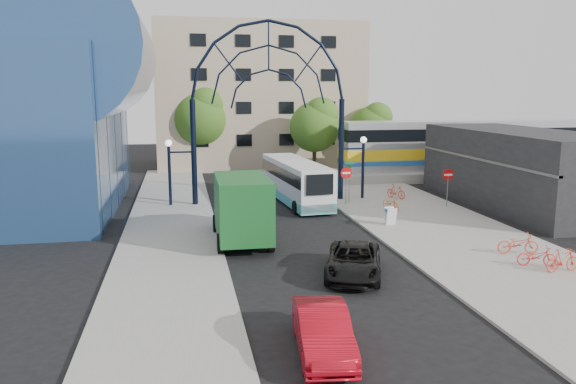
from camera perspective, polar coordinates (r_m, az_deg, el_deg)
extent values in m
plane|color=black|center=(24.94, 3.17, -7.34)|extent=(120.00, 120.00, 0.00)
cube|color=gray|center=(31.28, 15.76, -3.97)|extent=(8.00, 56.00, 0.12)
cube|color=gray|center=(30.02, -11.85, -4.39)|extent=(5.00, 50.00, 0.12)
cylinder|color=black|center=(37.29, -9.55, 3.89)|extent=(0.36, 0.36, 7.00)
cylinder|color=black|center=(38.82, 5.41, 4.23)|extent=(0.36, 0.36, 7.00)
cylinder|color=black|center=(37.48, -11.93, 1.53)|extent=(0.20, 0.20, 4.00)
cylinder|color=black|center=(39.47, 7.61, 2.09)|extent=(0.20, 0.20, 4.00)
sphere|color=white|center=(37.22, -12.05, 4.88)|extent=(0.44, 0.44, 0.44)
sphere|color=white|center=(39.23, 7.68, 5.28)|extent=(0.44, 0.44, 0.44)
cylinder|color=slate|center=(37.17, 5.91, 0.41)|extent=(0.06, 0.06, 2.20)
cylinder|color=red|center=(37.01, 5.94, 1.94)|extent=(0.80, 0.04, 0.80)
cube|color=white|center=(36.99, 5.96, 1.93)|extent=(0.55, 0.02, 0.12)
cylinder|color=slate|center=(37.62, 15.88, 0.19)|extent=(0.06, 0.06, 2.20)
cylinder|color=red|center=(37.46, 15.96, 1.70)|extent=(0.76, 0.04, 0.76)
cube|color=white|center=(37.44, 15.98, 1.69)|extent=(0.55, 0.02, 0.12)
cylinder|color=slate|center=(37.80, 6.24, 1.03)|extent=(0.05, 0.05, 2.80)
cube|color=#146626|center=(37.62, 6.28, 2.98)|extent=(0.70, 0.03, 0.18)
cube|color=#146626|center=(37.65, 6.27, 2.61)|extent=(0.03, 0.70, 0.18)
cube|color=white|center=(31.79, 10.48, -2.48)|extent=(0.55, 0.26, 0.99)
cube|color=white|center=(32.11, 10.26, -2.35)|extent=(0.55, 0.26, 0.99)
cube|color=#1E59A5|center=(31.89, 10.39, -1.84)|extent=(0.55, 0.42, 0.14)
cylinder|color=navy|center=(38.65, -20.60, 13.27)|extent=(9.00, 16.00, 9.00)
cube|color=black|center=(39.92, 22.41, 2.23)|extent=(6.00, 16.00, 5.00)
cube|color=tan|center=(58.59, -3.21, 9.70)|extent=(20.00, 12.00, 14.00)
cube|color=gray|center=(52.41, 18.80, 1.87)|extent=(32.00, 5.00, 0.80)
cube|color=#B7B7BC|center=(52.13, 18.96, 4.59)|extent=(25.00, 3.00, 4.20)
cube|color=gold|center=(52.19, 18.92, 3.93)|extent=(25.10, 3.05, 0.90)
cube|color=black|center=(52.05, 19.02, 5.68)|extent=(25.05, 3.05, 1.00)
cube|color=#1E59A5|center=(52.26, 18.88, 3.17)|extent=(25.10, 3.05, 0.35)
cylinder|color=#382314|center=(50.85, 2.69, 3.14)|extent=(0.36, 0.36, 2.52)
sphere|color=#285C18|center=(50.56, 2.72, 6.61)|extent=(4.48, 4.48, 4.48)
sphere|color=#285C18|center=(50.34, 3.37, 7.86)|extent=(3.08, 3.08, 3.08)
cylinder|color=#382314|center=(53.44, -8.83, 3.57)|extent=(0.36, 0.36, 2.88)
sphere|color=#285C18|center=(53.16, -8.94, 7.34)|extent=(5.12, 5.12, 5.12)
sphere|color=#285C18|center=(52.83, -8.42, 8.73)|extent=(3.52, 3.52, 3.52)
cylinder|color=#382314|center=(54.45, 8.36, 3.42)|extent=(0.36, 0.36, 2.34)
sphere|color=#285C18|center=(54.19, 8.44, 6.42)|extent=(4.16, 4.16, 4.16)
sphere|color=#285C18|center=(54.02, 9.08, 7.50)|extent=(2.86, 2.86, 2.86)
cube|color=silver|center=(38.34, 0.77, 1.26)|extent=(3.09, 10.32, 2.56)
cube|color=#58C3C5|center=(38.52, 0.77, -0.30)|extent=(3.11, 10.32, 0.62)
cube|color=black|center=(38.26, 0.78, 2.04)|extent=(3.11, 10.12, 0.80)
cube|color=black|center=(33.42, 3.25, 0.76)|extent=(1.67, 0.26, 1.24)
cube|color=black|center=(43.16, -1.11, 2.09)|extent=(2.12, 0.33, 1.41)
cylinder|color=black|center=(41.25, -1.93, 0.31)|extent=(0.32, 0.87, 0.85)
cylinder|color=black|center=(41.81, 1.00, 0.45)|extent=(0.32, 0.87, 0.85)
cylinder|color=black|center=(34.69, 0.77, -1.58)|extent=(0.32, 0.87, 0.85)
cylinder|color=black|center=(35.35, 4.20, -1.38)|extent=(0.32, 0.87, 0.85)
cube|color=black|center=(30.57, -5.18, -1.86)|extent=(2.42, 2.52, 2.29)
cube|color=black|center=(31.70, -5.40, -0.56)|extent=(2.08, 0.13, 1.04)
cube|color=#175823|center=(27.36, -4.63, -1.50)|extent=(2.55, 4.81, 2.91)
cylinder|color=black|center=(30.33, -7.36, -3.25)|extent=(0.28, 1.00, 1.00)
cylinder|color=black|center=(30.53, -2.87, -3.08)|extent=(0.28, 1.00, 1.00)
cylinder|color=black|center=(26.40, -6.91, -5.27)|extent=(0.28, 1.00, 1.00)
cylinder|color=black|center=(26.64, -1.74, -5.06)|extent=(0.28, 1.00, 1.00)
imported|color=black|center=(23.34, 6.69, -6.95)|extent=(3.62, 5.17, 1.31)
imported|color=#A60A16|center=(16.74, 3.56, -13.88)|extent=(1.90, 4.32, 1.38)
imported|color=orange|center=(35.93, 10.42, -1.10)|extent=(1.01, 1.81, 0.90)
imported|color=#D14729|center=(39.91, 10.92, 0.06)|extent=(1.17, 1.63, 0.97)
imported|color=#E1462D|center=(27.96, 22.33, -4.87)|extent=(1.96, 1.03, 0.98)
imported|color=red|center=(26.05, 26.15, -6.24)|extent=(1.65, 0.59, 0.98)
imported|color=red|center=(26.40, 23.95, -5.98)|extent=(1.74, 1.00, 0.87)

